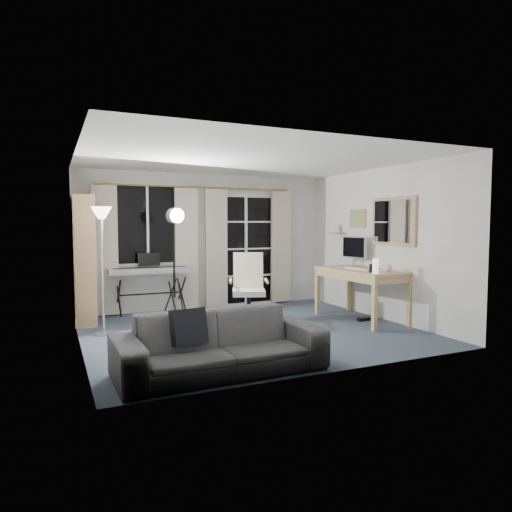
{
  "coord_description": "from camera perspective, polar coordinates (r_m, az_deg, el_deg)",
  "views": [
    {
      "loc": [
        -2.55,
        -5.83,
        1.51
      ],
      "look_at": [
        0.24,
        0.35,
        1.03
      ],
      "focal_mm": 32.0,
      "sensor_mm": 36.0,
      "label": 1
    }
  ],
  "objects": [
    {
      "name": "desk_clutter",
      "position": [
        7.13,
        13.73,
        -3.19
      ],
      "size": [
        0.45,
        0.92,
        1.02
      ],
      "rotation": [
        0.0,
        0.0,
        0.04
      ],
      "color": "white",
      "rests_on": "desk"
    },
    {
      "name": "curtains",
      "position": [
        8.09,
        -6.91,
        1.04
      ],
      "size": [
        3.6,
        0.07,
        2.13
      ],
      "color": "gold",
      "rests_on": "floor"
    },
    {
      "name": "office_chair",
      "position": [
        6.83,
        -0.96,
        -3.32
      ],
      "size": [
        0.75,
        0.76,
        1.08
      ],
      "rotation": [
        0.0,
        0.0,
        -0.37
      ],
      "color": "black",
      "rests_on": "floor"
    },
    {
      "name": "desk",
      "position": [
        7.35,
        12.97,
        -2.38
      ],
      "size": [
        0.81,
        1.53,
        0.8
      ],
      "rotation": [
        0.0,
        0.0,
        0.04
      ],
      "color": "tan",
      "rests_on": "floor"
    },
    {
      "name": "french_door",
      "position": [
        8.48,
        -1.37,
        0.74
      ],
      "size": [
        1.32,
        0.09,
        2.11
      ],
      "color": "white",
      "rests_on": "floor"
    },
    {
      "name": "framed_print",
      "position": [
        7.97,
        12.58,
        4.57
      ],
      "size": [
        0.03,
        0.42,
        0.32
      ],
      "color": "#A27755",
      "rests_on": "floor"
    },
    {
      "name": "floor",
      "position": [
        6.54,
        -0.65,
        -9.41
      ],
      "size": [
        4.5,
        4.0,
        0.02
      ],
      "primitive_type": "cube",
      "color": "#3D4A59",
      "rests_on": "ground"
    },
    {
      "name": "wall_shelf",
      "position": [
        8.34,
        10.12,
        3.26
      ],
      "size": [
        0.16,
        0.3,
        0.18
      ],
      "color": "#A27755",
      "rests_on": "floor"
    },
    {
      "name": "bookshelf",
      "position": [
        7.42,
        -20.93,
        -0.83
      ],
      "size": [
        0.34,
        0.91,
        1.93
      ],
      "rotation": [
        0.0,
        0.0,
        -0.04
      ],
      "color": "#A27755",
      "rests_on": "floor"
    },
    {
      "name": "window",
      "position": [
        7.94,
        -13.44,
        3.84
      ],
      "size": [
        1.2,
        0.08,
        1.4
      ],
      "color": "white",
      "rests_on": "floor"
    },
    {
      "name": "mug",
      "position": [
        7.01,
        16.12,
        -1.39
      ],
      "size": [
        0.14,
        0.11,
        0.13
      ],
      "primitive_type": "imported",
      "rotation": [
        0.0,
        0.0,
        0.04
      ],
      "color": "silver",
      "rests_on": "desk"
    },
    {
      "name": "studio_light",
      "position": [
        6.88,
        -10.08,
        3.32
      ],
      "size": [
        0.37,
        0.37,
        1.79
      ],
      "rotation": [
        0.0,
        0.0,
        0.21
      ],
      "color": "black",
      "rests_on": "floor"
    },
    {
      "name": "wall_mirror",
      "position": [
        7.27,
        16.81,
        4.17
      ],
      "size": [
        0.04,
        0.94,
        0.74
      ],
      "color": "#A27755",
      "rests_on": "floor"
    },
    {
      "name": "sofa",
      "position": [
        4.68,
        -4.48,
        -9.55
      ],
      "size": [
        2.12,
        0.66,
        0.82
      ],
      "rotation": [
        0.0,
        0.0,
        0.02
      ],
      "color": "#2A2A2C",
      "rests_on": "floor"
    },
    {
      "name": "torchiere_lamp",
      "position": [
        6.48,
        -18.72,
        2.85
      ],
      "size": [
        0.32,
        0.32,
        1.74
      ],
      "rotation": [
        0.0,
        0.0,
        0.17
      ],
      "color": "#B2B2B7",
      "rests_on": "floor"
    },
    {
      "name": "monitor",
      "position": [
        7.79,
        12.16,
        0.96
      ],
      "size": [
        0.2,
        0.58,
        0.5
      ],
      "rotation": [
        0.0,
        0.0,
        0.04
      ],
      "color": "silver",
      "rests_on": "desk"
    },
    {
      "name": "keyboard_piano",
      "position": [
        7.71,
        -13.09,
        -1.87
      ],
      "size": [
        1.34,
        0.66,
        0.97
      ],
      "rotation": [
        0.0,
        0.0,
        -0.02
      ],
      "color": "black",
      "rests_on": "floor"
    }
  ]
}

